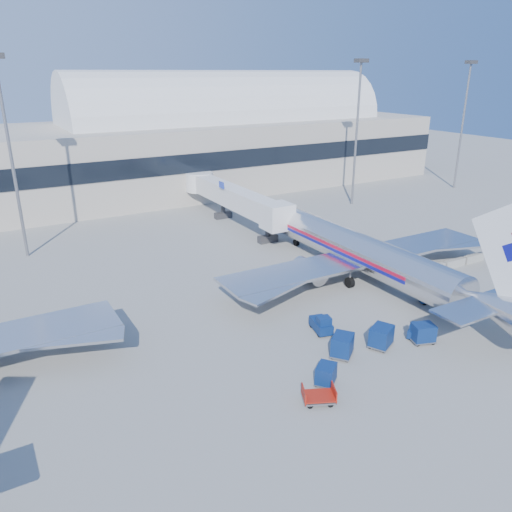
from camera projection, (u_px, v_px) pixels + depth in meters
ground at (310, 318)px, 44.71m from camera, size 260.00×260.00×0.00m
terminal at (43, 158)px, 81.26m from camera, size 170.00×28.15×21.00m
airliner_main at (364, 253)px, 52.03m from camera, size 32.00×37.26×12.07m
jetbridge_near at (229, 196)px, 71.95m from camera, size 4.40×27.50×6.25m
mast_west at (6, 129)px, 54.63m from camera, size 2.00×1.20×22.60m
mast_east at (358, 112)px, 77.98m from camera, size 2.00×1.20×22.60m
mast_far_east at (465, 107)px, 89.65m from camera, size 2.00×1.20×22.60m
barrier_near at (434, 269)px, 54.59m from camera, size 3.00×0.55×0.90m
barrier_mid at (454, 263)px, 56.13m from camera, size 3.00×0.55×0.90m
barrier_far at (474, 258)px, 57.67m from camera, size 3.00×0.55×0.90m
tug_lead at (417, 330)px, 41.24m from camera, size 2.35×1.90×1.37m
tug_right at (430, 296)px, 47.40m from camera, size 2.57×2.06×1.50m
tug_left at (321, 324)px, 42.02m from camera, size 1.78×2.69×1.61m
cart_train_a at (381, 336)px, 39.69m from camera, size 2.47×2.25×1.76m
cart_train_b at (342, 345)px, 38.42m from camera, size 2.49×2.41×1.75m
cart_train_c at (326, 374)px, 35.00m from camera, size 2.09×2.02×1.47m
cart_solo_near at (423, 333)px, 40.40m from camera, size 2.16×1.88×1.60m
cart_open_red at (319, 397)px, 33.13m from camera, size 2.57×2.26×0.57m
ramp_worker at (511, 315)px, 43.39m from camera, size 0.56×0.68×1.59m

